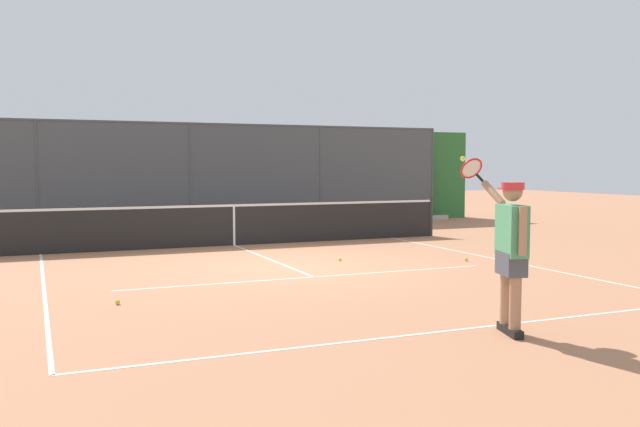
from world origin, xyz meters
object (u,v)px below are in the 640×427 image
(tennis_ball_mid_court, at_px, (466,259))
(tennis_ball_near_net, at_px, (340,259))
(tennis_ball_by_sideline, at_px, (118,302))
(tennis_player, at_px, (511,245))

(tennis_ball_mid_court, xyz_separation_m, tennis_ball_near_net, (2.27, -0.98, 0.00))
(tennis_ball_by_sideline, height_order, tennis_ball_near_net, same)
(tennis_player, height_order, tennis_ball_near_net, tennis_player)
(tennis_ball_mid_court, bearing_deg, tennis_ball_near_net, -23.42)
(tennis_ball_by_sideline, xyz_separation_m, tennis_ball_near_net, (-4.51, -2.63, 0.00))
(tennis_player, bearing_deg, tennis_ball_by_sideline, 65.62)
(tennis_ball_mid_court, relative_size, tennis_ball_near_net, 1.00)
(tennis_player, distance_m, tennis_ball_near_net, 6.10)
(tennis_ball_mid_court, relative_size, tennis_ball_by_sideline, 1.00)
(tennis_ball_mid_court, bearing_deg, tennis_ball_by_sideline, 13.66)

